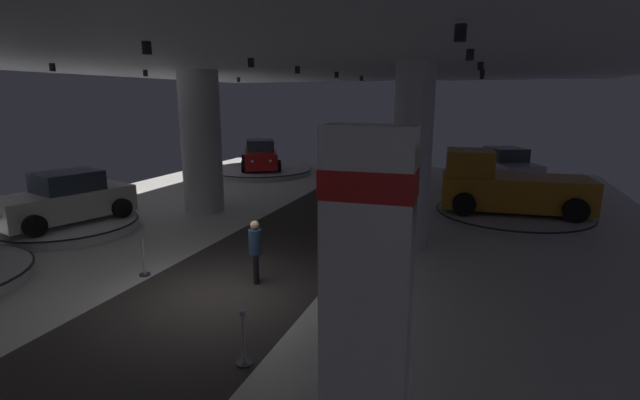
% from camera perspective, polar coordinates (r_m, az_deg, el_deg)
% --- Properties ---
extents(ground, '(24.00, 44.00, 0.06)m').
position_cam_1_polar(ground, '(11.15, -12.56, -11.57)').
color(ground, silver).
extents(ceiling_with_spotlights, '(24.00, 44.00, 0.39)m').
position_cam_1_polar(ceiling_with_spotlights, '(10.25, -14.13, 18.19)').
color(ceiling_with_spotlights, silver).
extents(column_left, '(1.57, 1.57, 5.50)m').
position_cam_1_polar(column_left, '(18.77, -14.54, 6.94)').
color(column_left, silver).
rests_on(column_left, ground).
extents(column_right, '(1.15, 1.15, 5.50)m').
position_cam_1_polar(column_right, '(14.04, 11.39, 5.27)').
color(column_right, silver).
rests_on(column_right, ground).
extents(brand_sign_pylon, '(1.29, 0.70, 4.19)m').
position_cam_1_polar(brand_sign_pylon, '(5.86, 5.78, -10.89)').
color(brand_sign_pylon, slate).
rests_on(brand_sign_pylon, ground).
extents(display_platform_deep_left, '(6.08, 6.08, 0.33)m').
position_cam_1_polar(display_platform_deep_left, '(27.71, -7.38, 3.62)').
color(display_platform_deep_left, silver).
rests_on(display_platform_deep_left, ground).
extents(display_car_deep_left, '(3.64, 4.55, 1.71)m').
position_cam_1_polar(display_car_deep_left, '(27.61, -7.44, 5.49)').
color(display_car_deep_left, red).
rests_on(display_car_deep_left, display_platform_deep_left).
extents(display_platform_deep_right, '(4.95, 4.95, 0.29)m').
position_cam_1_polar(display_platform_deep_right, '(25.23, 21.97, 1.86)').
color(display_platform_deep_right, silver).
rests_on(display_platform_deep_right, ground).
extents(display_car_deep_right, '(3.47, 4.57, 1.71)m').
position_cam_1_polar(display_car_deep_right, '(25.12, 22.10, 3.88)').
color(display_car_deep_right, silver).
rests_on(display_car_deep_right, display_platform_deep_right).
extents(display_platform_far_right, '(5.68, 5.68, 0.24)m').
position_cam_1_polar(display_platform_far_right, '(19.03, 22.78, -1.58)').
color(display_platform_far_right, '#B7B7BC').
rests_on(display_platform_far_right, ground).
extents(pickup_truck_far_right, '(5.47, 3.05, 2.30)m').
position_cam_1_polar(pickup_truck_far_right, '(18.77, 22.08, 1.55)').
color(pickup_truck_far_right, '#B77519').
rests_on(pickup_truck_far_right, display_platform_far_right).
extents(display_platform_mid_left, '(4.50, 4.50, 0.34)m').
position_cam_1_polar(display_platform_mid_left, '(17.90, -28.79, -2.85)').
color(display_platform_mid_left, silver).
rests_on(display_platform_mid_left, ground).
extents(display_car_mid_left, '(3.11, 4.53, 1.71)m').
position_cam_1_polar(display_car_mid_left, '(17.72, -29.01, 0.03)').
color(display_car_mid_left, silver).
rests_on(display_car_mid_left, display_platform_mid_left).
extents(visitor_walking_near, '(0.32, 0.32, 1.59)m').
position_cam_1_polar(visitor_walking_near, '(11.36, -8.04, -5.89)').
color(visitor_walking_near, black).
rests_on(visitor_walking_near, ground).
extents(stanchion_a, '(0.28, 0.28, 1.01)m').
position_cam_1_polar(stanchion_a, '(12.71, -21.05, -7.16)').
color(stanchion_a, '#333338').
rests_on(stanchion_a, ground).
extents(stanchion_b, '(0.28, 0.28, 1.01)m').
position_cam_1_polar(stanchion_b, '(9.82, 1.42, -12.19)').
color(stanchion_b, '#333338').
rests_on(stanchion_b, ground).
extents(stanchion_c, '(0.28, 0.28, 1.01)m').
position_cam_1_polar(stanchion_c, '(8.30, -9.46, -17.33)').
color(stanchion_c, '#333338').
rests_on(stanchion_c, ground).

